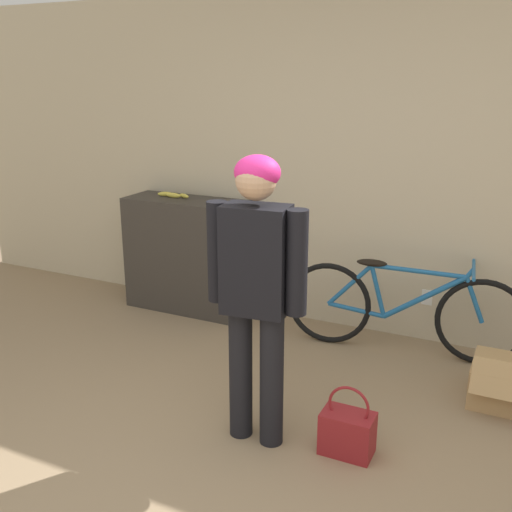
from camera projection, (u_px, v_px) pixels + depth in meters
The scene contains 7 objects.
wall_back at pixel (365, 168), 4.55m from camera, with size 8.00×0.07×2.60m.
side_shelf at pixel (188, 255), 5.17m from camera, with size 1.06×0.41×0.98m.
person at pixel (256, 277), 3.14m from camera, with size 0.57×0.25×1.61m.
bicycle at pixel (402, 309), 4.36m from camera, with size 1.73×0.46×0.71m.
banana at pixel (174, 195), 5.10m from camera, with size 0.33×0.09×0.04m.
handbag at pixel (347, 432), 3.24m from camera, with size 0.28×0.18×0.40m.
cardboard_box at pixel (511, 384), 3.74m from camera, with size 0.47×0.50×0.34m.
Camera 1 is at (1.23, -1.81, 1.99)m, focal length 42.00 mm.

